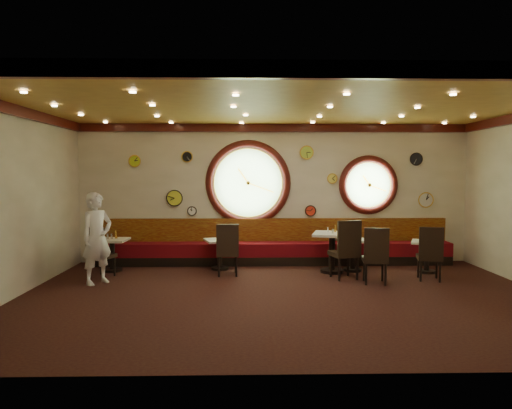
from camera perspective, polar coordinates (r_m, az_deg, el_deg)
The scene contains 52 objects.
floor at distance 7.88m, azimuth 3.58°, elevation -11.35°, with size 9.00×6.00×0.00m, color black.
ceiling at distance 7.68m, azimuth 3.69°, elevation 12.33°, with size 9.00×6.00×0.02m, color gold.
wall_back at distance 10.60m, azimuth 2.26°, elevation 1.37°, with size 9.00×0.02×3.20m, color beige.
wall_front at distance 4.64m, azimuth 6.78°, elevation -2.03°, with size 9.00×0.02×3.20m, color beige.
wall_left at distance 8.51m, azimuth -28.16°, elevation 0.25°, with size 0.02×6.00×3.20m, color beige.
molding_back at distance 10.59m, azimuth 2.30°, elevation 9.55°, with size 9.00×0.10×0.18m, color #3D0E0B.
molding_front at distance 4.78m, azimuth 6.85°, elevation 16.35°, with size 9.00×0.10×0.18m, color #3D0E0B.
molding_left at distance 8.54m, azimuth -28.20°, elevation 10.42°, with size 0.10×6.00×0.18m, color #3D0E0B.
banquette_base at distance 10.50m, azimuth 2.33°, elevation -6.90°, with size 8.00×0.55×0.20m, color black.
banquette_seat at distance 10.46m, azimuth 2.33°, elevation -5.56°, with size 8.00×0.55×0.30m, color #5A0710.
banquette_back at distance 10.62m, azimuth 2.26°, elevation -3.23°, with size 8.00×0.10×0.55m, color #5D1107.
porthole_left_glass at distance 10.57m, azimuth -0.99°, elevation 2.72°, with size 1.66×1.66×0.02m, color #8ABC71.
porthole_left_frame at distance 10.56m, azimuth -0.99°, elevation 2.72°, with size 1.98×1.98×0.18m, color #3D0E0B.
porthole_left_ring at distance 10.53m, azimuth -0.99°, elevation 2.72°, with size 1.61×1.61×0.03m, color gold.
porthole_right_glass at distance 10.95m, azimuth 13.84°, elevation 2.39°, with size 1.10×1.10×0.02m, color #8ABC71.
porthole_right_frame at distance 10.93m, azimuth 13.86°, elevation 2.39°, with size 1.38×1.38×0.18m, color #3D0E0B.
porthole_right_ring at distance 10.90m, azimuth 13.90°, elevation 2.38°, with size 1.09×1.09×0.03m, color gold.
wall_clock_0 at distance 10.72m, azimuth 9.51°, elevation 3.22°, with size 0.22×0.22×0.03m, color #F2E050.
wall_clock_1 at distance 10.84m, azimuth -14.93°, elevation 5.26°, with size 0.26×0.26×0.03m, color #B0D22A.
wall_clock_2 at distance 11.25m, azimuth 19.38°, elevation 5.38°, with size 0.28×0.28×0.03m, color black.
wall_clock_3 at distance 10.64m, azimuth -8.00°, elevation -0.81°, with size 0.20×0.20×0.03m, color white.
wall_clock_4 at distance 10.68m, azimuth -10.15°, elevation 0.79°, with size 0.36×0.36×0.03m, color yellow.
wall_clock_5 at distance 10.68m, azimuth 6.82°, elevation -0.79°, with size 0.24×0.24×0.03m, color red.
wall_clock_6 at distance 10.63m, azimuth -8.61°, elevation 5.92°, with size 0.24×0.24×0.03m, color black.
wall_clock_7 at distance 10.63m, azimuth 6.35°, elevation 6.48°, with size 0.30×0.30×0.03m, color #B2D442.
wall_clock_8 at distance 11.36m, azimuth 20.45°, elevation 0.54°, with size 0.34×0.34×0.03m, color silver.
table_a at distance 10.16m, azimuth -17.53°, elevation -5.55°, with size 0.65×0.65×0.69m.
table_b at distance 9.90m, azimuth -4.56°, elevation -5.74°, with size 0.75×0.75×0.66m.
table_c at distance 9.69m, azimuth 9.47°, elevation -5.32°, with size 0.93×0.93×0.83m.
table_d at distance 9.93m, azimuth 12.01°, elevation -5.70°, with size 0.72×0.72×0.68m.
table_e at distance 10.20m, azimuth 20.56°, elevation -5.67°, with size 0.79×0.79×0.66m.
chair_a at distance 9.56m, azimuth -19.06°, elevation -5.29°, with size 0.55×0.55×0.63m.
chair_b at distance 9.22m, azimuth -3.59°, elevation -5.23°, with size 0.47×0.47×0.66m.
chair_c at distance 9.07m, azimuth 11.27°, elevation -5.08°, with size 0.60×0.60×0.72m.
chair_d at distance 8.81m, azimuth 14.72°, elevation -5.76°, with size 0.51×0.51×0.66m.
chair_e at distance 9.40m, azimuth 20.95°, elevation -5.34°, with size 0.53×0.53×0.65m.
condiment_a_salt at distance 10.16m, azimuth -18.05°, elevation -3.79°, with size 0.04×0.04×0.11m, color silver.
condiment_b_salt at distance 9.89m, azimuth -4.75°, elevation -4.06°, with size 0.03×0.03×0.09m, color silver.
condiment_c_salt at distance 9.73m, azimuth 8.97°, elevation -3.12°, with size 0.04×0.04×0.11m, color silver.
condiment_d_salt at distance 9.96m, azimuth 11.67°, elevation -3.90°, with size 0.04×0.04×0.10m, color silver.
condiment_a_pepper at distance 10.13m, azimuth -17.59°, elevation -3.80°, with size 0.04×0.04×0.11m, color silver.
condiment_b_pepper at distance 9.80m, azimuth -4.54°, elevation -4.14°, with size 0.03×0.03×0.09m, color silver.
condiment_c_pepper at distance 9.56m, azimuth 9.58°, elevation -3.30°, with size 0.03×0.03×0.09m, color silver.
condiment_d_pepper at distance 9.87m, azimuth 12.30°, elevation -3.97°, with size 0.04×0.04×0.11m, color silver.
condiment_a_bottle at distance 10.18m, azimuth -17.08°, elevation -3.60°, with size 0.05×0.05×0.17m, color gold.
condiment_b_bottle at distance 9.89m, azimuth -4.27°, elevation -3.92°, with size 0.04×0.04×0.14m, color gold.
condiment_c_bottle at distance 9.78m, azimuth 9.87°, elevation -2.97°, with size 0.05×0.05×0.15m, color #C6892E.
condiment_d_bottle at distance 9.99m, azimuth 12.35°, elevation -3.67°, with size 0.06×0.06×0.18m, color gold.
condiment_e_salt at distance 10.17m, azimuth 20.09°, elevation -3.98°, with size 0.04×0.04×0.11m, color silver.
condiment_e_pepper at distance 10.12m, azimuth 20.64°, elevation -4.08°, with size 0.03×0.03×0.09m, color #BBBABF.
condiment_e_bottle at distance 10.27m, azimuth 20.85°, elevation -3.74°, with size 0.05×0.05×0.18m, color yellow.
waiter at distance 9.06m, azimuth -19.25°, elevation -3.99°, with size 0.63×0.41×1.72m, color white.
Camera 1 is at (-0.65, -7.57, 2.09)m, focal length 32.00 mm.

